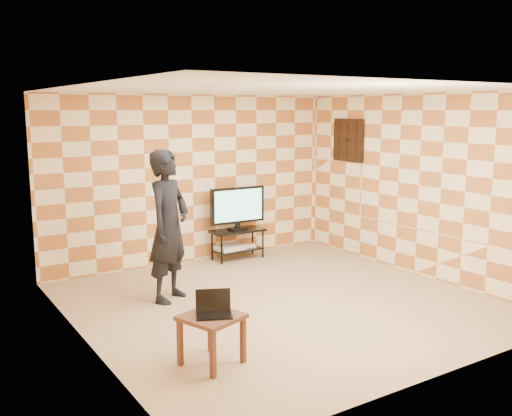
# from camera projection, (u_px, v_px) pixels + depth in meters

# --- Properties ---
(floor) EXTENTS (5.00, 5.00, 0.00)m
(floor) POSITION_uv_depth(u_px,v_px,m) (281.00, 302.00, 7.38)
(floor) COLOR tan
(floor) RESTS_ON ground
(wall_back) EXTENTS (5.00, 0.02, 2.70)m
(wall_back) POSITION_uv_depth(u_px,v_px,m) (193.00, 179.00, 9.23)
(wall_back) COLOR beige
(wall_back) RESTS_ON ground
(wall_front) EXTENTS (5.00, 0.02, 2.70)m
(wall_front) POSITION_uv_depth(u_px,v_px,m) (443.00, 236.00, 5.08)
(wall_front) COLOR beige
(wall_front) RESTS_ON ground
(wall_left) EXTENTS (0.02, 5.00, 2.70)m
(wall_left) POSITION_uv_depth(u_px,v_px,m) (82.00, 219.00, 5.83)
(wall_left) COLOR beige
(wall_left) RESTS_ON ground
(wall_right) EXTENTS (0.02, 5.00, 2.70)m
(wall_right) POSITION_uv_depth(u_px,v_px,m) (419.00, 185.00, 8.48)
(wall_right) COLOR beige
(wall_right) RESTS_ON ground
(ceiling) EXTENTS (5.00, 5.00, 0.02)m
(ceiling) POSITION_uv_depth(u_px,v_px,m) (283.00, 90.00, 6.93)
(ceiling) COLOR white
(ceiling) RESTS_ON wall_back
(wall_art) EXTENTS (0.04, 0.72, 0.72)m
(wall_art) POSITION_uv_depth(u_px,v_px,m) (348.00, 140.00, 9.65)
(wall_art) COLOR black
(wall_art) RESTS_ON wall_right
(tv_stand) EXTENTS (0.90, 0.41, 0.50)m
(tv_stand) POSITION_uv_depth(u_px,v_px,m) (238.00, 237.00, 9.47)
(tv_stand) COLOR black
(tv_stand) RESTS_ON floor
(tv) EXTENTS (0.98, 0.20, 0.71)m
(tv) POSITION_uv_depth(u_px,v_px,m) (238.00, 206.00, 9.38)
(tv) COLOR black
(tv) RESTS_ON tv_stand
(dvd_player) EXTENTS (0.48, 0.36, 0.08)m
(dvd_player) POSITION_uv_depth(u_px,v_px,m) (230.00, 247.00, 9.43)
(dvd_player) COLOR silver
(dvd_player) RESTS_ON tv_stand
(game_console) EXTENTS (0.24, 0.19, 0.05)m
(game_console) POSITION_uv_depth(u_px,v_px,m) (249.00, 246.00, 9.61)
(game_console) COLOR silver
(game_console) RESTS_ON tv_stand
(side_table) EXTENTS (0.66, 0.66, 0.50)m
(side_table) POSITION_uv_depth(u_px,v_px,m) (211.00, 324.00, 5.52)
(side_table) COLOR #3A2213
(side_table) RESTS_ON floor
(laptop) EXTENTS (0.42, 0.39, 0.23)m
(laptop) POSITION_uv_depth(u_px,v_px,m) (214.00, 309.00, 5.52)
(laptop) COLOR black
(laptop) RESTS_ON side_table
(person) EXTENTS (0.86, 0.80, 1.97)m
(person) POSITION_uv_depth(u_px,v_px,m) (169.00, 226.00, 7.33)
(person) COLOR black
(person) RESTS_ON floor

